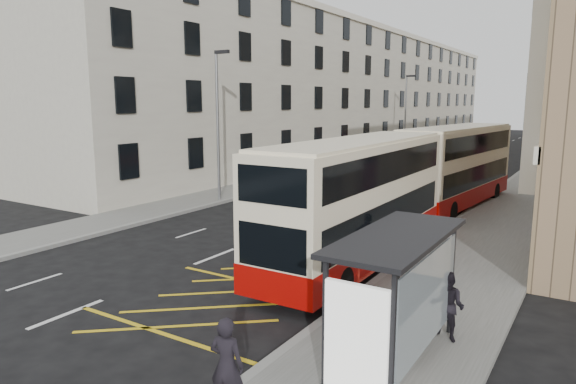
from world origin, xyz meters
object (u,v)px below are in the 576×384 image
Objects in this scene: street_lamp_far at (406,110)px; pedestrian_near at (227,365)px; double_decker_rear at (456,166)px; car_dark at (470,136)px; street_lamp_near at (218,118)px; double_decker_front at (358,201)px; white_van at (404,152)px; pedestrian_far at (401,245)px; car_red at (537,142)px; bus_shelter at (397,275)px; pedestrian_mid at (448,306)px; car_silver at (454,140)px.

street_lamp_far is 47.21m from pedestrian_near.
double_decker_rear reaches higher than car_dark.
double_decker_front is (10.93, -5.91, -2.47)m from street_lamp_near.
street_lamp_near is 12.67m from double_decker_front.
double_decker_front is 32.24m from white_van.
pedestrian_far reaches higher than car_red.
bus_shelter is 67.76m from car_dark.
white_van is at bearing 121.47° from pedestrian_mid.
pedestrian_near is at bearing -80.34° from double_decker_rear.
pedestrian_near is 8.74m from pedestrian_far.
street_lamp_near is 25.33m from white_van.
car_dark is at bearing -75.74° from pedestrian_far.
pedestrian_far is at bearing -27.29° from street_lamp_near.
white_van is (-10.98, 31.55, -0.24)m from pedestrian_far.
pedestrian_near is 0.39× the size of car_dark.
double_decker_front reaches higher than car_silver.
street_lamp_far is 1.80× the size of car_dark.
bus_shelter is 19.38m from street_lamp_near.
white_van reaches higher than car_silver.
pedestrian_mid is at bearing -127.89° from pedestrian_near.
double_decker_rear is 49.56m from car_dark.
double_decker_front reaches higher than car_red.
pedestrian_near reaches higher than car_dark.
pedestrian_near is 0.42× the size of car_silver.
double_decker_rear is (11.35, -24.50, -2.48)m from street_lamp_far.
pedestrian_near is 0.99× the size of pedestrian_far.
pedestrian_far is at bearing -60.16° from car_silver.
pedestrian_near is at bearing 86.03° from car_red.
car_red is (-0.68, 40.78, -1.43)m from double_decker_rear.
white_van is at bearing 61.40° from car_red.
car_silver is 9.59m from car_red.
double_decker_rear reaches higher than pedestrian_mid.
street_lamp_near is at bearing 156.04° from pedestrian_mid.
bus_shelter is 0.40× the size of double_decker_front.
pedestrian_near reaches higher than car_silver.
car_red is at bearing 93.92° from bus_shelter.
pedestrian_far reaches higher than pedestrian_mid.
street_lamp_far is 5.02× the size of pedestrian_mid.
pedestrian_mid is (15.24, -40.53, -3.69)m from street_lamp_far.
car_silver is (-13.54, 57.58, -1.43)m from bus_shelter.
car_red is at bearing 56.75° from street_lamp_far.
pedestrian_near is 61.63m from car_red.
pedestrian_far is 0.31× the size of white_van.
double_decker_rear is 2.17× the size of car_red.
street_lamp_far is 0.74× the size of double_decker_rear.
bus_shelter reaches higher than car_silver.
street_lamp_near reaches higher than pedestrian_near.
bus_shelter is at bearing 88.01° from car_red.
street_lamp_near is 47.66m from car_red.
double_decker_front is 6.68× the size of pedestrian_mid.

